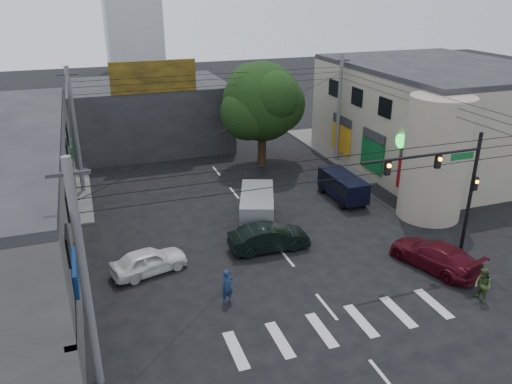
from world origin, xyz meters
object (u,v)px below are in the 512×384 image
utility_pole_far_left (75,132)px  utility_pole_far_right (339,109)px  street_tree (262,102)px  dark_sedan (269,238)px  traffic_officer (227,287)px  pedestrian_olive (483,285)px  white_compact (149,261)px  silver_minivan (257,208)px  traffic_gantry (448,179)px  navy_van (343,187)px  utility_pole_near_left (85,281)px  maroon_sedan (435,255)px

utility_pole_far_left → utility_pole_far_right: (21.00, 0.00, 0.00)m
street_tree → dark_sedan: (-4.61, -13.84, -4.71)m
traffic_officer → pedestrian_olive: bearing=-32.5°
white_compact → silver_minivan: bearing=-77.6°
traffic_officer → traffic_gantry: bearing=-13.2°
navy_van → pedestrian_olive: navy_van is taller
utility_pole_near_left → traffic_officer: (6.16, 3.43, -3.72)m
dark_sedan → pedestrian_olive: size_ratio=2.63×
utility_pole_near_left → silver_minivan: 15.66m
traffic_gantry → white_compact: size_ratio=1.66×
maroon_sedan → utility_pole_near_left: bearing=-8.1°
utility_pole_far_left → maroon_sedan: bearing=-45.0°
utility_pole_near_left → navy_van: 21.99m
street_tree → utility_pole_far_right: (6.50, -1.00, -0.87)m
utility_pole_near_left → pedestrian_olive: (17.75, -0.55, -3.71)m
utility_pole_near_left → utility_pole_far_left: same height
utility_pole_near_left → traffic_officer: size_ratio=5.25×
traffic_gantry → silver_minivan: 11.65m
white_compact → traffic_gantry: bearing=-118.6°
traffic_gantry → utility_pole_far_left: (-18.32, 17.00, -0.23)m
street_tree → utility_pole_near_left: (-14.50, -21.50, -0.87)m
utility_pole_far_left → navy_van: 19.43m
navy_van → dark_sedan: bearing=124.2°
utility_pole_near_left → utility_pole_far_left: bearing=90.0°
street_tree → utility_pole_far_left: utility_pole_far_left is taller
utility_pole_far_right → traffic_officer: bearing=-131.0°
navy_van → traffic_officer: 14.71m
maroon_sedan → navy_van: 9.99m
traffic_gantry → silver_minivan: traffic_gantry is taller
traffic_gantry → maroon_sedan: 4.20m
utility_pole_far_left → pedestrian_olive: bearing=-49.9°
traffic_gantry → white_compact: traffic_gantry is taller
navy_van → utility_pole_far_left: bearing=66.2°
silver_minivan → dark_sedan: bearing=-168.1°
utility_pole_far_right → maroon_sedan: size_ratio=1.68×
dark_sedan → maroon_sedan: 9.13m
street_tree → traffic_officer: size_ratio=4.96×
utility_pole_near_left → navy_van: bearing=36.3°
navy_van → pedestrian_olive: (0.28, -13.39, -0.02)m
silver_minivan → street_tree: bearing=-1.3°
utility_pole_far_right → navy_van: size_ratio=2.02×
maroon_sedan → traffic_officer: size_ratio=3.13×
utility_pole_far_right → silver_minivan: utility_pole_far_right is taller
navy_van → silver_minivan: bearing=103.2°
navy_van → white_compact: bearing=110.2°
traffic_gantry → silver_minivan: size_ratio=1.37×
street_tree → pedestrian_olive: bearing=-81.6°
pedestrian_olive → utility_pole_far_right: bearing=171.5°
dark_sedan → traffic_officer: (-3.73, -4.23, 0.11)m
white_compact → utility_pole_far_left: bearing=-1.2°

